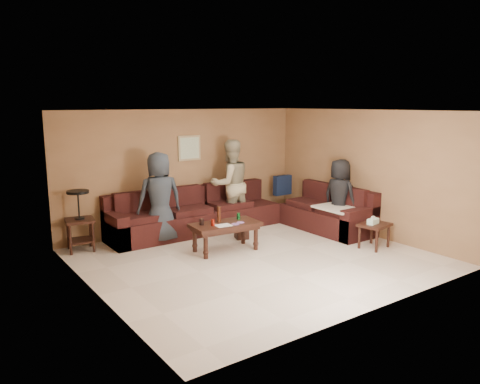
% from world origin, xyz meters
% --- Properties ---
extents(room, '(5.60, 5.50, 2.50)m').
position_xyz_m(room, '(0.00, 0.00, 1.66)').
color(room, beige).
rests_on(room, ground).
extents(sectional_sofa, '(4.65, 2.90, 0.97)m').
position_xyz_m(sectional_sofa, '(0.81, 1.52, 0.33)').
color(sectional_sofa, '#331211').
rests_on(sectional_sofa, ground).
extents(coffee_table, '(1.28, 0.72, 0.79)m').
position_xyz_m(coffee_table, '(-0.21, 0.66, 0.43)').
color(coffee_table, black).
rests_on(coffee_table, ground).
extents(end_table_left, '(0.56, 0.56, 1.10)m').
position_xyz_m(end_table_left, '(-2.33, 2.17, 0.58)').
color(end_table_left, black).
rests_on(end_table_left, ground).
extents(side_table_right, '(0.63, 0.55, 0.60)m').
position_xyz_m(side_table_right, '(2.12, -0.77, 0.40)').
color(side_table_right, black).
rests_on(side_table_right, ground).
extents(waste_bin, '(0.31, 0.31, 0.29)m').
position_xyz_m(waste_bin, '(0.48, 1.13, 0.15)').
color(waste_bin, black).
rests_on(waste_bin, ground).
extents(wall_art, '(0.52, 0.04, 0.52)m').
position_xyz_m(wall_art, '(0.10, 2.48, 1.70)').
color(wall_art, tan).
rests_on(wall_art, ground).
extents(person_left, '(0.93, 0.68, 1.74)m').
position_xyz_m(person_left, '(-0.93, 1.82, 0.87)').
color(person_left, '#29303A').
rests_on(person_left, ground).
extents(person_middle, '(0.97, 0.79, 1.88)m').
position_xyz_m(person_middle, '(0.79, 1.98, 0.94)').
color(person_middle, tan).
rests_on(person_middle, ground).
extents(person_right, '(0.58, 0.81, 1.53)m').
position_xyz_m(person_right, '(2.34, 0.31, 0.76)').
color(person_right, black).
rests_on(person_right, ground).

